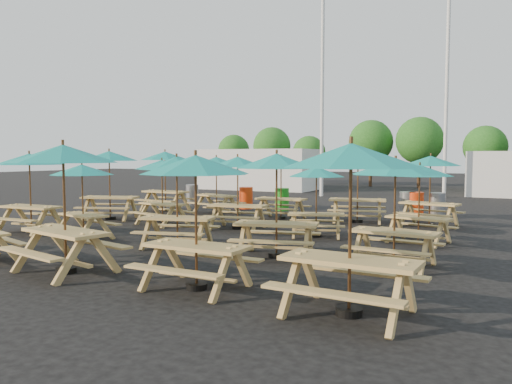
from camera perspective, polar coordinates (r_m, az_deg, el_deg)
The scene contains 34 objects.
ground at distance 15.64m, azimuth -2.46°, elevation -4.37°, with size 120.00×120.00×0.00m, color black.
picnic_unit_1 at distance 16.50m, azimuth -24.47°, elevation 2.88°, with size 2.02×2.02×2.41m.
picnic_unit_2 at distance 18.89m, azimuth -16.43°, elevation 3.46°, with size 2.62×2.62×2.52m.
picnic_unit_3 at distance 21.33m, azimuth -10.36°, elevation 3.64°, with size 2.16×2.16×2.53m.
picnic_unit_5 at distance 14.60m, azimuth -19.26°, elevation 1.86°, with size 2.10×2.10×2.10m.
picnic_unit_6 at distance 16.96m, azimuth -10.70°, elevation 2.61°, with size 2.18×2.18×2.21m.
picnic_unit_7 at distance 19.92m, azimuth -4.55°, elevation 3.11°, with size 2.33×2.33×2.30m.
picnic_unit_8 at distance 10.43m, azimuth -21.17°, elevation 3.16°, with size 2.48×2.48×2.55m.
picnic_unit_9 at distance 12.67m, azimuth -9.05°, elevation 2.58°, with size 2.29×2.29×2.32m.
picnic_unit_10 at distance 15.73m, azimuth -2.11°, elevation 2.90°, with size 2.14×2.14×2.31m.
picnic_unit_11 at distance 18.24m, azimuth 2.88°, elevation 3.06°, with size 1.90×1.90×2.31m.
picnic_unit_12 at distance 8.58m, azimuth -6.91°, elevation 2.07°, with size 1.96×1.96×2.34m.
picnic_unit_13 at distance 11.27m, azimuth 2.37°, elevation 2.76°, with size 2.34×2.34×2.39m.
picnic_unit_14 at distance 14.27m, azimuth 6.93°, elevation 1.77°, with size 2.09×2.09×2.03m.
picnic_unit_15 at distance 17.65m, azimuth 11.58°, elevation 3.36°, with size 2.40×2.40×2.46m.
picnic_unit_16 at distance 7.20m, azimuth 10.79°, elevation 2.78°, with size 2.17×2.17×2.51m.
picnic_unit_17 at distance 10.69m, azimuth 15.64°, elevation 1.94°, with size 2.00×2.00×2.26m.
picnic_unit_18 at distance 13.81m, azimuth 18.20°, elevation 1.77°, with size 2.05×2.05×2.10m.
picnic_unit_19 at distance 17.26m, azimuth 19.32°, elevation 2.86°, with size 2.27×2.27×2.34m.
waste_bin_0 at distance 23.98m, azimuth -7.31°, elevation -0.31°, with size 0.59×0.59×0.95m, color gray.
waste_bin_1 at distance 21.95m, azimuth -1.14°, elevation -0.68°, with size 0.59×0.59×0.95m, color red.
waste_bin_2 at distance 21.23m, azimuth 2.99°, elevation -0.85°, with size 0.59×0.59×0.95m, color #1C8E19.
waste_bin_3 at distance 19.82m, azimuth 16.93°, elevation -1.37°, with size 0.59×0.59×0.95m, color gray.
waste_bin_4 at distance 19.74m, azimuth 17.77°, elevation -1.41°, with size 0.59×0.59×0.95m, color red.
waste_bin_5 at distance 19.72m, azimuth 19.98°, elevation -1.47°, with size 0.59×0.59×0.95m, color gray.
mast_0 at distance 29.35m, azimuth 7.58°, elevation 11.29°, with size 0.20×0.20×12.00m, color silver.
mast_1 at distance 29.91m, azimuth 20.97°, elevation 10.92°, with size 0.20×0.20×12.00m, color silver.
event_tent_0 at distance 35.14m, azimuth 0.36°, elevation 2.61°, with size 8.00×4.00×2.80m, color silver.
tree_0 at distance 44.38m, azimuth -2.55°, elevation 4.76°, with size 2.80×2.80×4.24m.
tree_1 at distance 41.22m, azimuth 1.81°, elevation 5.26°, with size 3.11×3.11×4.72m.
tree_2 at distance 39.69m, azimuth 6.08°, elevation 4.53°, with size 2.59×2.59×3.93m.
tree_3 at distance 39.36m, azimuth 13.00°, elevation 5.59°, with size 3.36×3.36×5.09m.
tree_4 at distance 38.21m, azimuth 18.19°, elevation 5.62°, with size 3.41×3.41×5.17m.
tree_5 at distance 38.23m, azimuth 24.71°, elevation 4.72°, with size 2.94×2.94×4.45m.
Camera 1 is at (7.51, -13.52, 2.30)m, focal length 35.00 mm.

